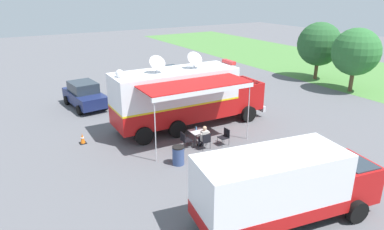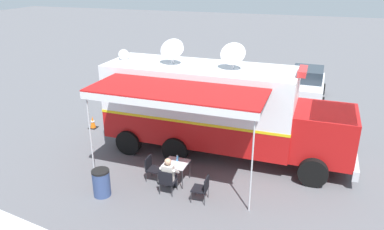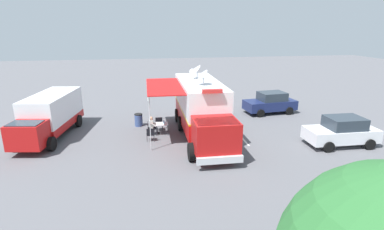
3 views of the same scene
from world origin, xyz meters
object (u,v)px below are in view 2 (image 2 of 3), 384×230
Objects in this scene: seated_responder at (169,174)px; car_far_corner at (307,84)px; folding_chair_spare_by_truck at (203,187)px; car_behind_truck at (175,78)px; folding_table at (176,164)px; folding_chair_beside_table at (152,166)px; traffic_cone at (93,122)px; command_truck at (218,107)px; folding_chair_at_table at (167,180)px; trash_bin at (101,183)px; water_bottle at (177,158)px.

seated_responder is 0.29× the size of car_far_corner.
folding_chair_spare_by_truck is 0.20× the size of car_behind_truck.
seated_responder is 0.29× the size of car_behind_truck.
folding_table is 0.94× the size of folding_chair_beside_table.
traffic_cone is at bearing -125.50° from seated_responder.
command_truck is at bearing 32.62° from car_behind_truck.
command_truck is 6.34m from traffic_cone.
folding_chair_spare_by_truck is at bearing 80.25° from seated_responder.
folding_table is 9.94m from car_behind_truck.
traffic_cone is at bearing -126.54° from folding_chair_beside_table.
car_far_corner reaches higher than folding_chair_beside_table.
car_behind_truck is 1.03× the size of car_far_corner.
seated_responder is at bearing 178.63° from folding_chair_at_table.
trash_bin is 0.21× the size of car_far_corner.
trash_bin is at bearing -69.90° from folding_chair_at_table.
car_behind_truck reaches higher than folding_chair_spare_by_truck.
trash_bin is at bearing -25.95° from car_far_corner.
trash_bin is at bearing 35.15° from traffic_cone.
seated_responder reaches higher than folding_chair_spare_by_truck.
command_truck is 16.46× the size of traffic_cone.
water_bottle is 1.57m from folding_chair_spare_by_truck.
seated_responder is at bearing -0.36° from water_bottle.
water_bottle is (-0.14, 0.00, 0.16)m from folding_table.
car_far_corner is (-1.24, 7.41, 0.00)m from car_behind_truck.
water_bottle is at bearing -18.37° from command_truck.
command_truck is 8.65m from car_far_corner.
trash_bin is 5.74m from traffic_cone.
water_bottle is 0.95m from folding_chair_beside_table.
traffic_cone is at bearing -120.85° from folding_table.
command_truck reaches higher than car_behind_truck.
folding_chair_spare_by_truck reaches higher than folding_table.
traffic_cone is 6.39m from car_behind_truck.
folding_chair_spare_by_truck is at bearing -13.22° from car_far_corner.
traffic_cone is at bearing -96.16° from command_truck.
folding_chair_at_table is 0.70× the size of seated_responder.
seated_responder reaches higher than folding_chair_at_table.
car_behind_truck reaches higher than folding_chair_at_table.
water_bottle is 0.77m from seated_responder.
water_bottle is at bearing 21.21° from car_behind_truck.
traffic_cone is 0.14× the size of car_far_corner.
command_truck reaches higher than water_bottle.
folding_table is at bearing 179.37° from folding_chair_at_table.
folding_chair_at_table is 1.00× the size of folding_chair_beside_table.
folding_table is at bearing 179.60° from seated_responder.
traffic_cone is (-3.16, -5.29, -0.39)m from folding_table.
command_truck is 3.69m from folding_chair_at_table.
car_far_corner is (-7.35, 9.16, 0.60)m from traffic_cone.
folding_table is 0.94× the size of folding_chair_at_table.
folding_table is 11.21m from car_far_corner.
car_far_corner is (-12.04, 5.86, 0.42)m from trash_bin.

